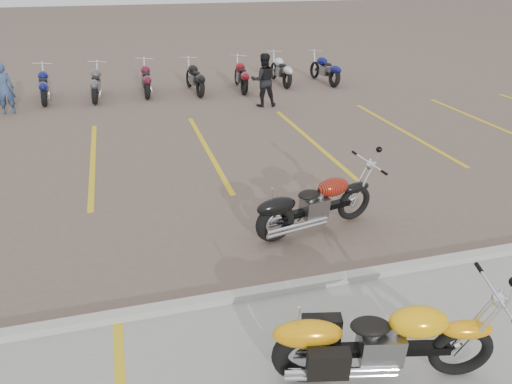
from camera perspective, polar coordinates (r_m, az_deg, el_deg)
The scene contains 8 objects.
ground at distance 8.75m, azimuth -0.72°, elevation -3.83°, with size 100.00×100.00×0.00m, color brown.
curb at distance 7.10m, azimuth 3.55°, elevation -10.90°, with size 60.00×0.18×0.12m, color #ADAAA3.
parking_stripes at distance 12.32m, azimuth -5.56°, elevation 4.84°, with size 38.00×5.50×0.01m, color gold, non-canonical shape.
yellow_cruiser at distance 5.74m, azimuth 13.75°, elevation -16.35°, with size 2.38×0.71×0.99m.
flame_cruiser at distance 8.43m, azimuth 6.45°, elevation -1.63°, with size 2.25×0.59×0.93m.
person_a at distance 16.87m, azimuth -26.86°, elevation 10.51°, with size 0.56×0.37×1.53m, color navy.
person_b at distance 15.96m, azimuth 0.87°, elevation 12.67°, with size 0.80×0.62×1.65m, color black.
bg_bike_row at distance 17.94m, azimuth -15.29°, elevation 12.30°, with size 15.51×2.01×1.10m.
Camera 1 is at (-1.97, -7.41, 4.21)m, focal length 35.00 mm.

